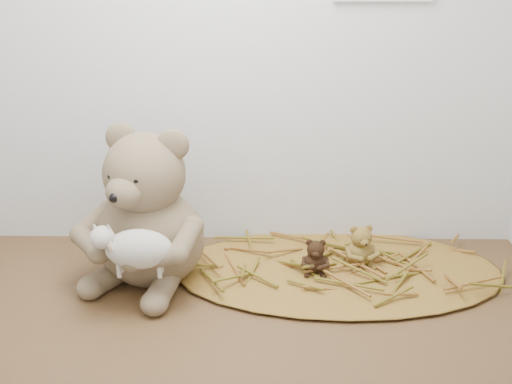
# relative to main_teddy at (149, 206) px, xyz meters

# --- Properties ---
(alcove_shell) EXTENTS (1.20, 0.60, 0.90)m
(alcove_shell) POSITION_rel_main_teddy_xyz_m (0.12, -0.03, 0.30)
(alcove_shell) COLOR #3C2B14
(alcove_shell) RESTS_ON ground
(straw_bed) EXTENTS (0.62, 0.36, 0.01)m
(straw_bed) POSITION_rel_main_teddy_xyz_m (0.34, 0.03, -0.14)
(straw_bed) COLOR brown
(straw_bed) RESTS_ON shelf_floor
(main_teddy) EXTENTS (0.31, 0.32, 0.29)m
(main_teddy) POSITION_rel_main_teddy_xyz_m (0.00, 0.00, 0.00)
(main_teddy) COLOR #7B664B
(main_teddy) RESTS_ON shelf_floor
(toy_lamb) EXTENTS (0.15, 0.09, 0.09)m
(toy_lamb) POSITION_rel_main_teddy_xyz_m (0.00, -0.10, -0.03)
(toy_lamb) COLOR beige
(toy_lamb) RESTS_ON main_teddy
(mini_teddy_tan) EXTENTS (0.08, 0.08, 0.08)m
(mini_teddy_tan) POSITION_rel_main_teddy_xyz_m (0.39, 0.05, -0.09)
(mini_teddy_tan) COLOR olive
(mini_teddy_tan) RESTS_ON straw_bed
(mini_teddy_brown) EXTENTS (0.06, 0.06, 0.07)m
(mini_teddy_brown) POSITION_rel_main_teddy_xyz_m (0.30, 0.01, -0.10)
(mini_teddy_brown) COLOR black
(mini_teddy_brown) RESTS_ON straw_bed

